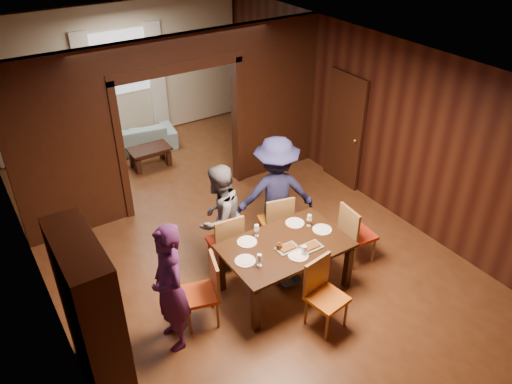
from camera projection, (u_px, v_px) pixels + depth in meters
floor at (231, 240)px, 7.98m from camera, size 9.00×9.00×0.00m
ceiling at (225, 62)px, 6.44m from camera, size 5.50×9.00×0.02m
room_walls at (173, 113)px, 8.52m from camera, size 5.52×9.01×2.90m
person_purple at (170, 288)px, 5.80m from camera, size 0.45×0.65×1.72m
person_grey at (220, 218)px, 7.08m from camera, size 0.98×0.90×1.64m
person_navy at (276, 194)px, 7.45m from camera, size 1.35×1.08×1.83m
sofa at (129, 139)px, 10.46m from camera, size 2.03×1.06×0.57m
serving_bowl at (289, 238)px, 6.72m from camera, size 0.35×0.35×0.09m
dining_table at (285, 266)px, 6.86m from camera, size 1.68×1.05×0.76m
coffee_table at (150, 157)px, 9.94m from camera, size 0.80×0.50×0.40m
chair_left at (200, 292)px, 6.28m from camera, size 0.55×0.55×0.97m
chair_right at (358, 233)px, 7.34m from camera, size 0.47×0.47×0.97m
chair_far_l at (224, 240)px, 7.19m from camera, size 0.48×0.48×0.97m
chair_far_r at (275, 220)px, 7.62m from camera, size 0.53×0.53×0.97m
chair_near at (327, 297)px, 6.22m from camera, size 0.50×0.50×0.97m
hutch at (92, 318)px, 5.22m from camera, size 0.40×1.20×2.00m
door_right at (345, 130)px, 9.01m from camera, size 0.06×0.90×2.10m
window_far at (120, 63)px, 10.24m from camera, size 1.20×0.03×1.30m
curtain_left at (88, 91)px, 10.11m from camera, size 0.35×0.06×2.40m
curtain_right at (157, 78)px, 10.79m from camera, size 0.35×0.06×2.40m
plate_left at (245, 261)px, 6.37m from camera, size 0.27×0.27×0.01m
plate_far_l at (247, 242)px, 6.70m from camera, size 0.27×0.27×0.01m
plate_far_r at (295, 223)px, 7.07m from camera, size 0.27×0.27×0.01m
plate_right at (322, 230)px, 6.94m from camera, size 0.27×0.27×0.01m
plate_near at (298, 255)px, 6.46m from camera, size 0.27×0.27×0.01m
platter_a at (287, 248)px, 6.57m from camera, size 0.30×0.20×0.04m
platter_b at (311, 246)px, 6.60m from camera, size 0.30×0.20×0.04m
wineglass_left at (259, 260)px, 6.25m from camera, size 0.08×0.08×0.18m
wineglass_far at (257, 230)px, 6.78m from camera, size 0.08×0.08×0.18m
wineglass_right at (309, 220)px, 6.98m from camera, size 0.08×0.08×0.18m
tumbler at (304, 250)px, 6.44m from camera, size 0.07×0.07×0.14m
condiment_jar at (279, 246)px, 6.55m from camera, size 0.08×0.08×0.11m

